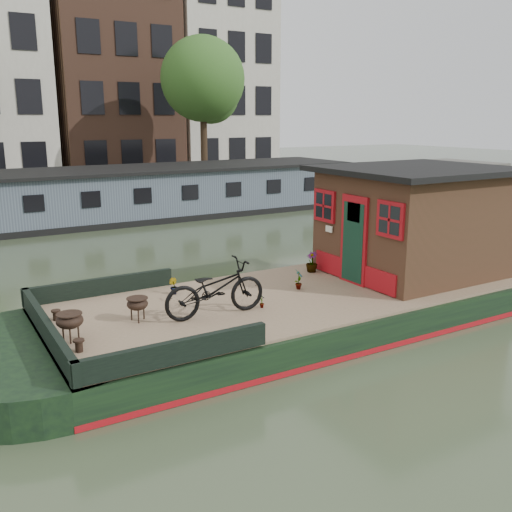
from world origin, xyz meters
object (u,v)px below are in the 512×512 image
bicycle (215,289)px  brazier_rear (70,327)px  cabin (415,220)px  brazier_front (138,309)px  potted_plant_a (299,279)px

bicycle → brazier_rear: size_ratio=4.15×
cabin → brazier_front: size_ratio=9.36×
brazier_front → bicycle: bearing=-18.4°
bicycle → brazier_rear: bearing=89.8°
cabin → brazier_rear: size_ratio=8.67×
cabin → bicycle: (-5.25, -0.35, -0.73)m
bicycle → potted_plant_a: (2.22, 0.57, -0.29)m
potted_plant_a → cabin: bearing=-4.0°
cabin → brazier_front: (-6.55, 0.08, -1.01)m
bicycle → brazier_rear: 2.55m
potted_plant_a → brazier_rear: (-4.76, -0.46, 0.02)m
brazier_rear → cabin: bearing=1.8°
cabin → brazier_rear: cabin is taller
cabin → brazier_front: 6.63m
potted_plant_a → brazier_rear: bearing=-174.5°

